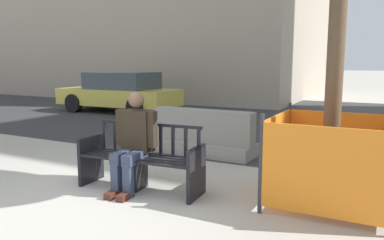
{
  "coord_description": "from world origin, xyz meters",
  "views": [
    {
      "loc": [
        3.17,
        -3.06,
        1.68
      ],
      "look_at": [
        0.3,
        2.43,
        0.75
      ],
      "focal_mm": 35.0,
      "sensor_mm": 36.0,
      "label": 1
    }
  ],
  "objects_px": {
    "street_bench": "(141,160)",
    "construction_fence": "(330,158)",
    "car_taxi_near": "(120,92)",
    "seated_person": "(134,139)",
    "jersey_barrier_centre": "(202,136)"
  },
  "relations": [
    {
      "from": "jersey_barrier_centre",
      "to": "construction_fence",
      "type": "bearing_deg",
      "value": -32.93
    },
    {
      "from": "street_bench",
      "to": "seated_person",
      "type": "height_order",
      "value": "seated_person"
    },
    {
      "from": "jersey_barrier_centre",
      "to": "car_taxi_near",
      "type": "bearing_deg",
      "value": 141.41
    },
    {
      "from": "street_bench",
      "to": "construction_fence",
      "type": "height_order",
      "value": "construction_fence"
    },
    {
      "from": "street_bench",
      "to": "construction_fence",
      "type": "xyz_separation_m",
      "value": [
        2.32,
        0.58,
        0.17
      ]
    },
    {
      "from": "seated_person",
      "to": "car_taxi_near",
      "type": "bearing_deg",
      "value": 129.69
    },
    {
      "from": "street_bench",
      "to": "car_taxi_near",
      "type": "bearing_deg",
      "value": 130.33
    },
    {
      "from": "seated_person",
      "to": "jersey_barrier_centre",
      "type": "distance_m",
      "value": 2.27
    },
    {
      "from": "street_bench",
      "to": "construction_fence",
      "type": "distance_m",
      "value": 2.4
    },
    {
      "from": "street_bench",
      "to": "car_taxi_near",
      "type": "relative_size",
      "value": 0.4
    },
    {
      "from": "construction_fence",
      "to": "car_taxi_near",
      "type": "height_order",
      "value": "car_taxi_near"
    },
    {
      "from": "seated_person",
      "to": "car_taxi_near",
      "type": "height_order",
      "value": "car_taxi_near"
    },
    {
      "from": "street_bench",
      "to": "seated_person",
      "type": "distance_m",
      "value": 0.31
    },
    {
      "from": "street_bench",
      "to": "construction_fence",
      "type": "relative_size",
      "value": 1.28
    },
    {
      "from": "seated_person",
      "to": "jersey_barrier_centre",
      "type": "height_order",
      "value": "seated_person"
    }
  ]
}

